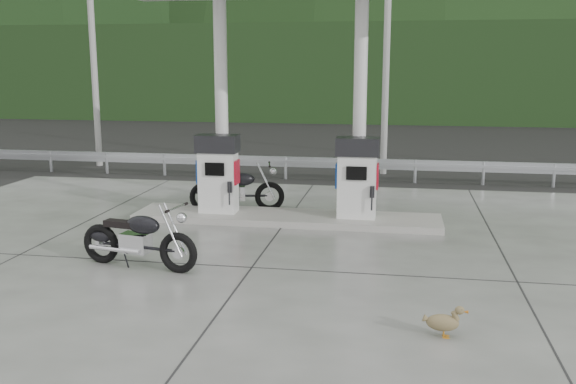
% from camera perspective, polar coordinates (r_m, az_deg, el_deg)
% --- Properties ---
extents(ground, '(160.00, 160.00, 0.00)m').
position_cam_1_polar(ground, '(12.37, -2.18, -5.40)').
color(ground, black).
rests_on(ground, ground).
extents(forecourt_apron, '(18.00, 14.00, 0.02)m').
position_cam_1_polar(forecourt_apron, '(12.37, -2.18, -5.35)').
color(forecourt_apron, slate).
rests_on(forecourt_apron, ground).
extents(pump_island, '(7.00, 1.40, 0.15)m').
position_cam_1_polar(pump_island, '(14.71, -0.15, -2.29)').
color(pump_island, '#A19D96').
rests_on(pump_island, forecourt_apron).
extents(gas_pump_left, '(0.95, 0.55, 1.80)m').
position_cam_1_polar(gas_pump_left, '(14.87, -6.23, 1.63)').
color(gas_pump_left, white).
rests_on(gas_pump_left, pump_island).
extents(gas_pump_right, '(0.95, 0.55, 1.80)m').
position_cam_1_polar(gas_pump_right, '(14.33, 6.17, 1.26)').
color(gas_pump_right, white).
rests_on(gas_pump_right, pump_island).
extents(canopy_column_left, '(0.30, 0.30, 5.00)m').
position_cam_1_polar(canopy_column_left, '(15.08, -5.94, 7.89)').
color(canopy_column_left, white).
rests_on(canopy_column_left, pump_island).
extents(canopy_column_right, '(0.30, 0.30, 5.00)m').
position_cam_1_polar(canopy_column_right, '(14.54, 6.41, 7.75)').
color(canopy_column_right, white).
rests_on(canopy_column_right, pump_island).
extents(guardrail, '(26.00, 0.16, 1.42)m').
position_cam_1_polar(guardrail, '(19.94, 2.62, 3.10)').
color(guardrail, '#A3A7AB').
rests_on(guardrail, ground).
extents(road, '(60.00, 7.00, 0.01)m').
position_cam_1_polar(road, '(23.49, 3.69, 2.58)').
color(road, black).
rests_on(road, ground).
extents(utility_pole_a, '(0.22, 0.22, 8.00)m').
position_cam_1_polar(utility_pole_a, '(23.55, -16.94, 11.91)').
color(utility_pole_a, '#989893').
rests_on(utility_pole_a, ground).
extents(utility_pole_b, '(0.22, 0.22, 8.00)m').
position_cam_1_polar(utility_pole_b, '(21.09, 8.76, 12.39)').
color(utility_pole_b, '#989893').
rests_on(utility_pole_b, ground).
extents(tree_band, '(80.00, 6.00, 6.00)m').
position_cam_1_polar(tree_band, '(41.66, 6.58, 10.47)').
color(tree_band, black).
rests_on(tree_band, ground).
extents(forested_hills, '(100.00, 40.00, 140.00)m').
position_cam_1_polar(forested_hills, '(71.71, 7.99, 8.35)').
color(forested_hills, black).
rests_on(forested_hills, ground).
extents(motorcycle_left, '(2.25, 1.08, 1.02)m').
position_cam_1_polar(motorcycle_left, '(11.58, -13.16, -4.12)').
color(motorcycle_left, black).
rests_on(motorcycle_left, forecourt_apron).
extents(motorcycle_right, '(2.25, 1.13, 1.02)m').
position_cam_1_polar(motorcycle_right, '(15.67, -4.56, 0.15)').
color(motorcycle_right, black).
rests_on(motorcycle_right, forecourt_apron).
extents(duck, '(0.53, 0.16, 0.38)m').
position_cam_1_polar(duck, '(8.84, 13.57, -11.25)').
color(duck, brown).
rests_on(duck, forecourt_apron).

